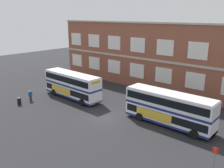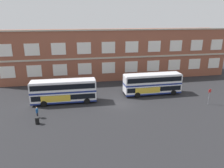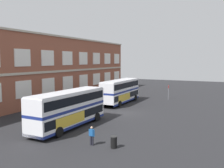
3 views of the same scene
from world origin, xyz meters
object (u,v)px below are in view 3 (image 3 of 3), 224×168
(bus_stand_flag, at_px, (169,91))
(station_litter_bin, at_px, (114,142))
(double_decker_near, at_px, (69,108))
(double_decker_middle, at_px, (121,91))
(waiting_passenger, at_px, (92,135))

(bus_stand_flag, height_order, station_litter_bin, bus_stand_flag)
(double_decker_near, relative_size, double_decker_middle, 1.00)
(waiting_passenger, height_order, station_litter_bin, waiting_passenger)
(double_decker_middle, height_order, station_litter_bin, double_decker_middle)
(waiting_passenger, distance_m, bus_stand_flag, 28.08)
(double_decker_middle, distance_m, waiting_passenger, 21.35)
(double_decker_near, xyz_separation_m, waiting_passenger, (-3.85, -5.19, -1.22))
(double_decker_middle, distance_m, bus_stand_flag, 10.10)
(double_decker_near, distance_m, waiting_passenger, 6.57)
(station_litter_bin, bearing_deg, waiting_passenger, 96.78)
(waiting_passenger, relative_size, bus_stand_flag, 0.63)
(waiting_passenger, distance_m, station_litter_bin, 2.09)
(double_decker_near, relative_size, bus_stand_flag, 4.10)
(waiting_passenger, bearing_deg, station_litter_bin, -83.22)
(double_decker_middle, distance_m, station_litter_bin, 21.84)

